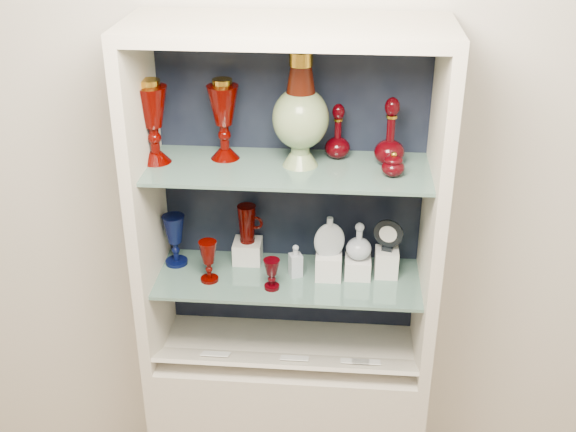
# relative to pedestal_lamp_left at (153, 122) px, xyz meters

# --- Properties ---
(wall_back) EXTENTS (3.50, 0.02, 2.80)m
(wall_back) POSITION_rel_pedestal_lamp_left_xyz_m (0.44, 0.19, -0.21)
(wall_back) COLOR beige
(wall_back) RESTS_ON ground
(cabinet_base) EXTENTS (1.00, 0.40, 0.75)m
(cabinet_base) POSITION_rel_pedestal_lamp_left_xyz_m (0.44, -0.03, -1.23)
(cabinet_base) COLOR beige
(cabinet_base) RESTS_ON ground
(cabinet_back_panel) EXTENTS (0.98, 0.02, 1.15)m
(cabinet_back_panel) POSITION_rel_pedestal_lamp_left_xyz_m (0.44, 0.16, -0.28)
(cabinet_back_panel) COLOR black
(cabinet_back_panel) RESTS_ON cabinet_base
(cabinet_side_left) EXTENTS (0.04, 0.40, 1.15)m
(cabinet_side_left) POSITION_rel_pedestal_lamp_left_xyz_m (-0.04, -0.03, -0.28)
(cabinet_side_left) COLOR beige
(cabinet_side_left) RESTS_ON cabinet_base
(cabinet_side_right) EXTENTS (0.04, 0.40, 1.15)m
(cabinet_side_right) POSITION_rel_pedestal_lamp_left_xyz_m (0.92, -0.03, -0.28)
(cabinet_side_right) COLOR beige
(cabinet_side_right) RESTS_ON cabinet_base
(cabinet_top_cap) EXTENTS (1.00, 0.40, 0.04)m
(cabinet_top_cap) POSITION_rel_pedestal_lamp_left_xyz_m (0.44, -0.03, 0.31)
(cabinet_top_cap) COLOR beige
(cabinet_top_cap) RESTS_ON cabinet_side_left
(shelf_lower) EXTENTS (0.92, 0.34, 0.01)m
(shelf_lower) POSITION_rel_pedestal_lamp_left_xyz_m (0.44, -0.01, -0.57)
(shelf_lower) COLOR slate
(shelf_lower) RESTS_ON cabinet_side_left
(shelf_upper) EXTENTS (0.92, 0.34, 0.01)m
(shelf_upper) POSITION_rel_pedestal_lamp_left_xyz_m (0.44, -0.01, -0.15)
(shelf_upper) COLOR slate
(shelf_upper) RESTS_ON cabinet_side_left
(label_ledge) EXTENTS (0.92, 0.17, 0.09)m
(label_ledge) POSITION_rel_pedestal_lamp_left_xyz_m (0.44, -0.14, -0.83)
(label_ledge) COLOR beige
(label_ledge) RESTS_ON cabinet_base
(label_card_0) EXTENTS (0.10, 0.06, 0.03)m
(label_card_0) POSITION_rel_pedestal_lamp_left_xyz_m (0.19, -0.14, -0.81)
(label_card_0) COLOR white
(label_card_0) RESTS_ON label_ledge
(label_card_1) EXTENTS (0.10, 0.06, 0.03)m
(label_card_1) POSITION_rel_pedestal_lamp_left_xyz_m (0.47, -0.14, -0.81)
(label_card_1) COLOR white
(label_card_1) RESTS_ON label_ledge
(label_card_2) EXTENTS (0.10, 0.06, 0.03)m
(label_card_2) POSITION_rel_pedestal_lamp_left_xyz_m (0.72, -0.14, -0.81)
(label_card_2) COLOR white
(label_card_2) RESTS_ON label_ledge
(label_card_3) EXTENTS (0.10, 0.06, 0.03)m
(label_card_3) POSITION_rel_pedestal_lamp_left_xyz_m (0.68, -0.14, -0.81)
(label_card_3) COLOR white
(label_card_3) RESTS_ON label_ledge
(pedestal_lamp_left) EXTENTS (0.12, 0.12, 0.28)m
(pedestal_lamp_left) POSITION_rel_pedestal_lamp_left_xyz_m (0.00, 0.00, 0.00)
(pedestal_lamp_left) COLOR #450400
(pedestal_lamp_left) RESTS_ON shelf_upper
(pedestal_lamp_right) EXTENTS (0.12, 0.12, 0.27)m
(pedestal_lamp_right) POSITION_rel_pedestal_lamp_left_xyz_m (0.22, 0.05, -0.00)
(pedestal_lamp_right) COLOR #450400
(pedestal_lamp_right) RESTS_ON shelf_upper
(enamel_urn) EXTENTS (0.20, 0.20, 0.37)m
(enamel_urn) POSITION_rel_pedestal_lamp_left_xyz_m (0.48, 0.01, 0.05)
(enamel_urn) COLOR #124B23
(enamel_urn) RESTS_ON shelf_upper
(ruby_decanter_a) EXTENTS (0.10, 0.10, 0.26)m
(ruby_decanter_a) POSITION_rel_pedestal_lamp_left_xyz_m (0.77, 0.04, -0.01)
(ruby_decanter_a) COLOR #3C0004
(ruby_decanter_a) RESTS_ON shelf_upper
(ruby_decanter_b) EXTENTS (0.10, 0.10, 0.20)m
(ruby_decanter_b) POSITION_rel_pedestal_lamp_left_xyz_m (0.60, 0.08, -0.04)
(ruby_decanter_b) COLOR #3C0004
(ruby_decanter_b) RESTS_ON shelf_upper
(lidded_bowl) EXTENTS (0.08, 0.08, 0.08)m
(lidded_bowl) POSITION_rel_pedestal_lamp_left_xyz_m (0.77, -0.05, -0.10)
(lidded_bowl) COLOR #3C0004
(lidded_bowl) RESTS_ON shelf_upper
(cobalt_goblet) EXTENTS (0.10, 0.10, 0.19)m
(cobalt_goblet) POSITION_rel_pedestal_lamp_left_xyz_m (0.03, 0.05, -0.46)
(cobalt_goblet) COLOR #080E3C
(cobalt_goblet) RESTS_ON shelf_lower
(ruby_goblet_tall) EXTENTS (0.07, 0.07, 0.15)m
(ruby_goblet_tall) POSITION_rel_pedestal_lamp_left_xyz_m (0.17, -0.05, -0.48)
(ruby_goblet_tall) COLOR #450400
(ruby_goblet_tall) RESTS_ON shelf_lower
(ruby_goblet_small) EXTENTS (0.06, 0.06, 0.11)m
(ruby_goblet_small) POSITION_rel_pedestal_lamp_left_xyz_m (0.39, -0.09, -0.50)
(ruby_goblet_small) COLOR #3C0004
(ruby_goblet_small) RESTS_ON shelf_lower
(riser_ruby_pitcher) EXTENTS (0.10, 0.10, 0.08)m
(riser_ruby_pitcher) POSITION_rel_pedestal_lamp_left_xyz_m (0.28, 0.09, -0.52)
(riser_ruby_pitcher) COLOR silver
(riser_ruby_pitcher) RESTS_ON shelf_lower
(ruby_pitcher) EXTENTS (0.11, 0.08, 0.14)m
(ruby_pitcher) POSITION_rel_pedestal_lamp_left_xyz_m (0.28, 0.09, -0.41)
(ruby_pitcher) COLOR #450400
(ruby_pitcher) RESTS_ON riser_ruby_pitcher
(clear_square_bottle) EXTENTS (0.06, 0.06, 0.12)m
(clear_square_bottle) POSITION_rel_pedestal_lamp_left_xyz_m (0.46, 0.00, -0.50)
(clear_square_bottle) COLOR #A9B4C3
(clear_square_bottle) RESTS_ON shelf_lower
(riser_flat_flask) EXTENTS (0.09, 0.09, 0.09)m
(riser_flat_flask) POSITION_rel_pedestal_lamp_left_xyz_m (0.58, 0.00, -0.51)
(riser_flat_flask) COLOR silver
(riser_flat_flask) RESTS_ON shelf_lower
(flat_flask) EXTENTS (0.11, 0.06, 0.15)m
(flat_flask) POSITION_rel_pedestal_lamp_left_xyz_m (0.58, 0.00, -0.39)
(flat_flask) COLOR #A5B1B9
(flat_flask) RESTS_ON riser_flat_flask
(riser_clear_round_decanter) EXTENTS (0.09, 0.09, 0.07)m
(riser_clear_round_decanter) POSITION_rel_pedestal_lamp_left_xyz_m (0.68, 0.02, -0.52)
(riser_clear_round_decanter) COLOR silver
(riser_clear_round_decanter) RESTS_ON shelf_lower
(clear_round_decanter) EXTENTS (0.11, 0.11, 0.13)m
(clear_round_decanter) POSITION_rel_pedestal_lamp_left_xyz_m (0.68, 0.02, -0.42)
(clear_round_decanter) COLOR #A9B4C3
(clear_round_decanter) RESTS_ON riser_clear_round_decanter
(riser_cameo_medallion) EXTENTS (0.08, 0.08, 0.10)m
(riser_cameo_medallion) POSITION_rel_pedestal_lamp_left_xyz_m (0.78, 0.03, -0.51)
(riser_cameo_medallion) COLOR silver
(riser_cameo_medallion) RESTS_ON shelf_lower
(cameo_medallion) EXTENTS (0.11, 0.06, 0.12)m
(cameo_medallion) POSITION_rel_pedestal_lamp_left_xyz_m (0.78, 0.03, -0.40)
(cameo_medallion) COLOR black
(cameo_medallion) RESTS_ON riser_cameo_medallion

